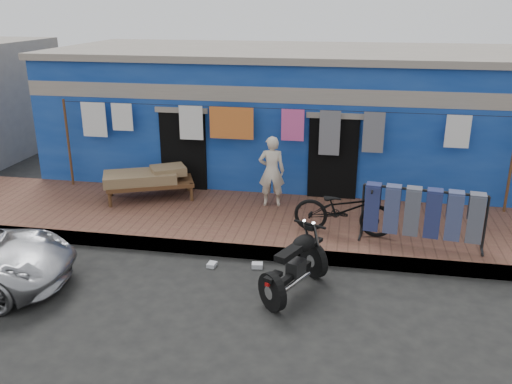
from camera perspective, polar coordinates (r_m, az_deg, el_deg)
name	(u,v)px	position (r m, az deg, el deg)	size (l,w,h in m)	color
ground	(233,301)	(8.80, -2.42, -11.40)	(80.00, 80.00, 0.00)	black
sidewalk	(265,222)	(11.38, 0.92, -3.22)	(28.00, 3.00, 0.25)	brown
curb	(252,252)	(10.08, -0.47, -6.35)	(28.00, 0.10, 0.25)	gray
building	(290,112)	(14.72, 3.57, 8.35)	(12.20, 5.20, 3.36)	navy
clothesline	(255,130)	(12.11, -0.08, 6.57)	(10.06, 0.06, 2.10)	brown
seated_person	(272,171)	(11.74, 1.66, 2.20)	(0.56, 0.37, 1.56)	beige
bicycle	(344,204)	(10.46, 9.26, -1.23)	(0.67, 1.89, 1.22)	black
motorcycle	(295,263)	(8.81, 4.09, -7.44)	(1.21, 1.74, 1.06)	black
charpoy	(150,184)	(12.52, -11.08, 0.83)	(2.24, 1.68, 0.68)	brown
jeans_rack	(422,215)	(10.41, 17.09, -2.34)	(2.33, 0.75, 1.10)	black
litter_a	(257,265)	(9.78, 0.13, -7.74)	(0.19, 0.15, 0.09)	silver
litter_b	(295,269)	(9.69, 4.17, -8.08)	(0.16, 0.12, 0.08)	silver
litter_c	(212,265)	(9.85, -4.67, -7.63)	(0.18, 0.14, 0.07)	silver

